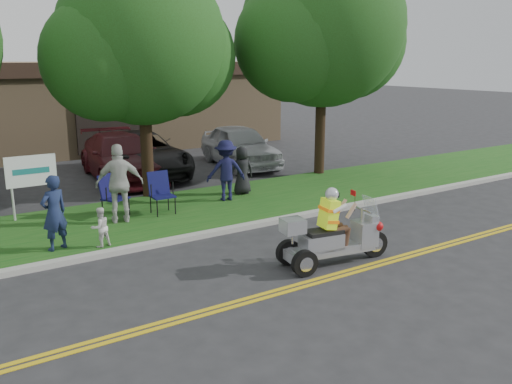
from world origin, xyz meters
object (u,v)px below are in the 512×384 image
lawn_chair_b (111,193)px  spectator_adult_left (54,213)px  parked_car_far_right (240,146)px  trike_scooter (332,238)px  lawn_chair_a (160,190)px  parked_car_mid (138,154)px  parked_car_right (122,157)px  spectator_adult_right (120,184)px

lawn_chair_b → spectator_adult_left: 2.71m
parked_car_far_right → trike_scooter: bearing=-103.5°
trike_scooter → lawn_chair_a: bearing=115.3°
trike_scooter → spectator_adult_left: (-4.60, 3.73, 0.36)m
spectator_adult_left → parked_car_mid: spectator_adult_left is taller
lawn_chair_a → parked_car_right: 5.15m
parked_car_far_right → spectator_adult_left: bearing=-135.5°
lawn_chair_b → spectator_adult_right: (-0.00, -0.71, 0.38)m
lawn_chair_a → parked_car_mid: (1.44, 5.31, 0.06)m
lawn_chair_b → parked_car_right: size_ratio=0.20×
parked_car_right → trike_scooter: bearing=-79.3°
lawn_chair_b → parked_car_far_right: bearing=6.8°
trike_scooter → parked_car_far_right: (3.95, 10.09, 0.24)m
parked_car_far_right → lawn_chair_a: bearing=-130.4°
parked_car_right → spectator_adult_right: bearing=-103.4°
lawn_chair_b → spectator_adult_left: spectator_adult_left is taller
parked_car_right → parked_car_far_right: 4.74m
spectator_adult_left → lawn_chair_b: bearing=-154.7°
trike_scooter → lawn_chair_a: 5.43m
spectator_adult_right → parked_car_right: 5.70m
lawn_chair_b → parked_car_far_right: (6.66, 4.42, 0.09)m
trike_scooter → spectator_adult_left: bearing=150.0°
lawn_chair_a → spectator_adult_right: spectator_adult_right is taller
lawn_chair_a → lawn_chair_b: size_ratio=1.01×
spectator_adult_left → spectator_adult_right: bearing=-167.5°
parked_car_right → parked_car_far_right: size_ratio=1.15×
parked_car_mid → spectator_adult_left: bearing=-119.9°
parked_car_mid → parked_car_right: 0.73m
parked_car_far_right → lawn_chair_b: bearing=-138.6°
lawn_chair_b → parked_car_mid: size_ratio=0.19×
spectator_adult_left → lawn_chair_a: bearing=-174.7°
spectator_adult_right → parked_car_far_right: spectator_adult_right is taller
trike_scooter → spectator_adult_right: 5.67m
lawn_chair_a → parked_car_far_right: (5.47, 4.87, 0.08)m
lawn_chair_a → trike_scooter: bearing=-72.7°
spectator_adult_left → parked_car_right: size_ratio=0.30×
parked_car_mid → lawn_chair_a: bearing=-101.4°
spectator_adult_left → parked_car_mid: size_ratio=0.29×
lawn_chair_a → parked_car_far_right: bearing=42.7°
trike_scooter → lawn_chair_b: trike_scooter is taller
lawn_chair_a → parked_car_far_right: 7.33m
lawn_chair_a → spectator_adult_left: (-3.08, -1.48, 0.20)m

